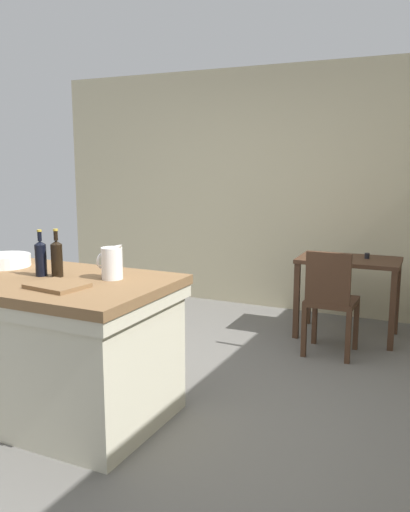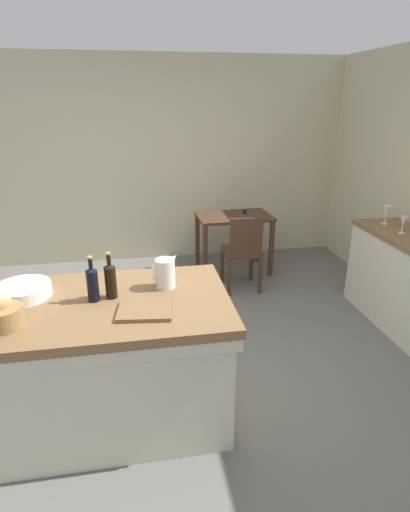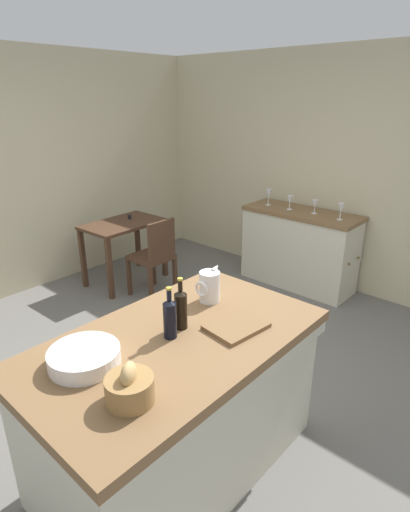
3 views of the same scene
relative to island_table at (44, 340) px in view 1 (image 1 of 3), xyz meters
name	(u,v)px [view 1 (image 1 of 3)]	position (x,y,z in m)	size (l,w,h in m)	color
ground_plane	(153,395)	(0.50, 0.49, -0.48)	(6.76, 6.76, 0.00)	#66635E
wall_back	(274,190)	(0.50, 3.09, 0.82)	(5.32, 0.12, 2.60)	beige
island_table	(44,340)	(0.00, 0.00, 0.00)	(1.65, 0.96, 0.89)	brown
writing_desk	(349,271)	(1.46, 2.38, 0.13)	(0.92, 0.59, 0.79)	#472D1E
wooden_chair	(330,299)	(1.43, 1.80, 0.00)	(0.40, 0.40, 0.89)	#472D1E
pitcher	(112,263)	(0.44, 0.14, 0.51)	(0.17, 0.13, 0.24)	white
wash_bowl	(5,261)	(-0.46, 0.15, 0.45)	(0.34, 0.34, 0.08)	white
cutting_board	(57,286)	(0.29, -0.18, 0.42)	(0.31, 0.24, 0.02)	brown
wine_bottle_dark	(57,258)	(0.09, 0.05, 0.53)	(0.07, 0.07, 0.30)	black
wine_bottle_amber	(41,257)	(-0.02, 0.02, 0.53)	(0.07, 0.07, 0.29)	black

